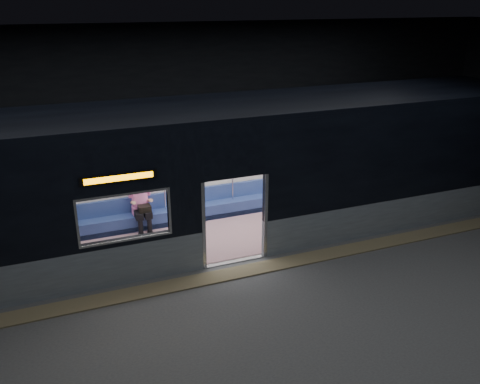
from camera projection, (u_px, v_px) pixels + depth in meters
station_floor at (253, 284)px, 10.74m from camera, size 24.00×14.00×0.01m
station_envelope at (255, 113)px, 9.43m from camera, size 24.00×14.00×5.00m
tactile_strip at (243, 271)px, 11.21m from camera, size 22.80×0.50×0.03m
metro_car at (212, 167)px, 12.28m from camera, size 18.00×3.04×3.35m
passenger at (140, 200)px, 12.95m from camera, size 0.49×0.78×1.46m
handbag at (144, 208)px, 12.79m from camera, size 0.38×0.36×0.15m
transit_map at (313, 151)px, 14.79m from camera, size 1.06×0.03×0.69m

